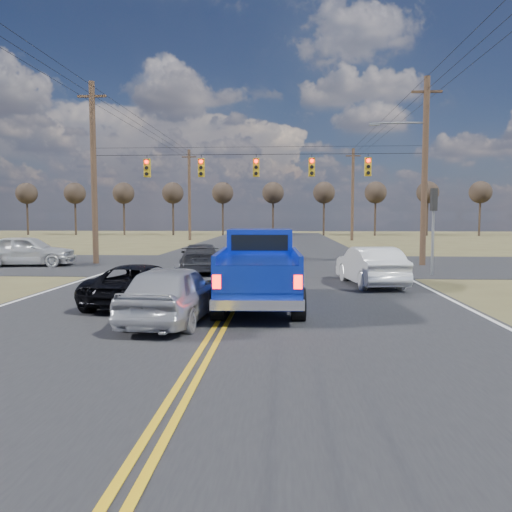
# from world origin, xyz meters

# --- Properties ---
(ground) EXTENTS (160.00, 160.00, 0.00)m
(ground) POSITION_xyz_m (0.00, 0.00, 0.00)
(ground) COLOR brown
(ground) RESTS_ON ground
(road_main) EXTENTS (14.00, 120.00, 0.02)m
(road_main) POSITION_xyz_m (0.00, 10.00, 0.00)
(road_main) COLOR #28282B
(road_main) RESTS_ON ground
(road_cross) EXTENTS (120.00, 12.00, 0.02)m
(road_cross) POSITION_xyz_m (0.00, 18.00, 0.00)
(road_cross) COLOR #28282B
(road_cross) RESTS_ON ground
(signal_gantry) EXTENTS (19.60, 4.83, 10.00)m
(signal_gantry) POSITION_xyz_m (0.50, 17.79, 5.06)
(signal_gantry) COLOR #473323
(signal_gantry) RESTS_ON ground
(utility_poles) EXTENTS (19.60, 58.32, 10.00)m
(utility_poles) POSITION_xyz_m (0.00, 17.00, 5.23)
(utility_poles) COLOR #473323
(utility_poles) RESTS_ON ground
(treeline) EXTENTS (87.00, 117.80, 7.40)m
(treeline) POSITION_xyz_m (0.00, 26.96, 5.70)
(treeline) COLOR #33261C
(treeline) RESTS_ON ground
(pickup_truck) EXTENTS (2.56, 6.05, 2.24)m
(pickup_truck) POSITION_xyz_m (0.79, 5.37, 1.09)
(pickup_truck) COLOR black
(pickup_truck) RESTS_ON ground
(silver_suv) EXTENTS (2.10, 4.48, 1.48)m
(silver_suv) POSITION_xyz_m (-1.26, 2.95, 0.74)
(silver_suv) COLOR #AAACB3
(silver_suv) RESTS_ON ground
(black_suv) EXTENTS (2.67, 4.69, 1.24)m
(black_suv) POSITION_xyz_m (-2.76, 5.37, 0.62)
(black_suv) COLOR black
(black_suv) RESTS_ON ground
(white_car_queue) EXTENTS (2.21, 4.73, 1.50)m
(white_car_queue) POSITION_xyz_m (4.84, 10.00, 0.75)
(white_car_queue) COLOR silver
(white_car_queue) RESTS_ON ground
(dgrey_car_queue) EXTENTS (2.59, 4.91, 1.36)m
(dgrey_car_queue) POSITION_xyz_m (-2.42, 14.11, 0.68)
(dgrey_car_queue) COLOR #333338
(dgrey_car_queue) RESTS_ON ground
(cross_car_west) EXTENTS (2.49, 5.05, 1.66)m
(cross_car_west) POSITION_xyz_m (-12.12, 16.45, 0.83)
(cross_car_west) COLOR silver
(cross_car_west) RESTS_ON ground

